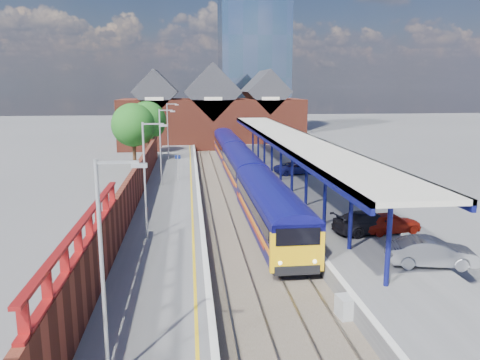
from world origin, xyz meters
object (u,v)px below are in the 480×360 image
object	(u,v)px
lamp_post_c	(162,142)
parked_car_dark	(370,222)
train	(234,154)
relay_cabinet	(346,307)
platform_sign	(178,163)
lamp_post_a	(106,261)
lamp_post_d	(169,127)
lamp_post_b	(147,174)
parked_car_blue	(295,168)
parked_car_silver	(432,252)
parked_car_red	(390,222)

from	to	relation	value
lamp_post_c	parked_car_dark	xyz separation A→B (m)	(13.60, -16.26, -3.30)
train	relay_cabinet	world-z (taller)	train
platform_sign	relay_cabinet	size ratio (longest dim) A/B	2.50
lamp_post_a	lamp_post_d	bearing A→B (deg)	90.00
lamp_post_b	parked_car_blue	size ratio (longest dim) A/B	1.58
parked_car_silver	parked_car_blue	world-z (taller)	parked_car_silver
train	parked_car_blue	size ratio (longest dim) A/B	14.87
platform_sign	parked_car_blue	distance (m)	12.40
platform_sign	parked_car_silver	size ratio (longest dim) A/B	0.57
train	parked_car_red	xyz separation A→B (m)	(7.01, -28.01, -0.46)
lamp_post_d	parked_car_red	distance (m)	35.76
parked_car_red	lamp_post_a	bearing A→B (deg)	125.03
lamp_post_b	platform_sign	bearing A→B (deg)	85.67
parked_car_red	parked_car_blue	world-z (taller)	parked_car_red
train	platform_sign	distance (m)	11.65
lamp_post_c	relay_cabinet	size ratio (longest dim) A/B	7.00
platform_sign	relay_cabinet	xyz separation A→B (m)	(7.80, -26.95, -2.19)
lamp_post_b	parked_car_dark	bearing A→B (deg)	-1.11
lamp_post_a	parked_car_silver	xyz separation A→B (m)	(14.65, 8.10, -3.27)
parked_car_red	relay_cabinet	distance (m)	10.38
lamp_post_a	relay_cabinet	world-z (taller)	lamp_post_a
parked_car_red	parked_car_dark	distance (m)	1.27
parked_car_blue	lamp_post_a	bearing A→B (deg)	143.31
lamp_post_a	lamp_post_b	distance (m)	14.00
lamp_post_a	parked_car_silver	world-z (taller)	lamp_post_a
train	platform_sign	size ratio (longest dim) A/B	26.37
parked_car_dark	lamp_post_b	bearing A→B (deg)	76.96
relay_cabinet	parked_car_silver	bearing A→B (deg)	22.07
lamp_post_d	parked_car_red	size ratio (longest dim) A/B	1.80
lamp_post_b	lamp_post_a	bearing A→B (deg)	-90.00
lamp_post_c	relay_cabinet	xyz separation A→B (m)	(9.16, -24.95, -4.49)
train	relay_cabinet	xyz separation A→B (m)	(1.31, -36.60, -1.62)
parked_car_blue	relay_cabinet	xyz separation A→B (m)	(-4.38, -29.03, -1.12)
lamp_post_a	lamp_post_d	xyz separation A→B (m)	(0.00, 46.00, 0.00)
platform_sign	parked_car_red	world-z (taller)	platform_sign
lamp_post_d	platform_sign	xyz separation A→B (m)	(1.36, -14.00, -2.30)
lamp_post_b	parked_car_silver	size ratio (longest dim) A/B	1.59
lamp_post_b	relay_cabinet	distance (m)	13.57
lamp_post_c	parked_car_blue	xyz separation A→B (m)	(13.54, 4.08, -3.38)
parked_car_silver	relay_cabinet	bearing A→B (deg)	130.21
parked_car_red	train	bearing A→B (deg)	6.51
train	lamp_post_d	bearing A→B (deg)	151.05
train	platform_sign	xyz separation A→B (m)	(-6.49, -9.65, 0.57)
platform_sign	parked_car_silver	distance (m)	27.37
parked_car_silver	lamp_post_a	bearing A→B (deg)	130.10
parked_car_silver	lamp_post_c	bearing A→B (deg)	44.96
lamp_post_d	parked_car_dark	distance (m)	35.17
platform_sign	parked_car_red	bearing A→B (deg)	-53.66
lamp_post_a	lamp_post_b	size ratio (longest dim) A/B	1.00
lamp_post_a	relay_cabinet	distance (m)	11.39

